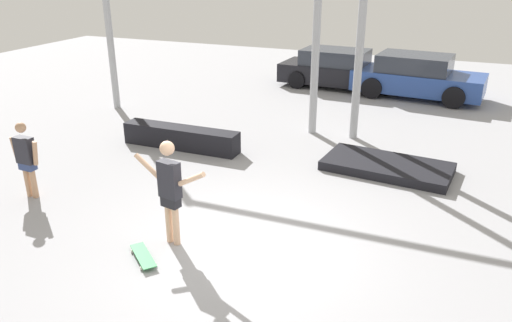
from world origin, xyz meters
TOP-DOWN VIEW (x-y plane):
  - ground_plane at (0.00, 0.00)m, footprint 36.00×36.00m
  - skateboarder at (-1.07, -0.27)m, footprint 1.41×0.36m
  - skateboard at (-1.25, -0.87)m, footprint 0.72×0.65m
  - grind_box at (-3.17, 3.60)m, footprint 2.95×0.51m
  - manual_pad at (1.68, 4.05)m, footprint 2.80×1.64m
  - canopy_support_right at (3.67, 5.92)m, footprint 6.45×0.20m
  - parked_car_black at (-1.14, 11.12)m, footprint 4.17×2.03m
  - parked_car_blue at (1.59, 10.75)m, footprint 4.27×2.25m
  - bystander at (-4.48, 0.17)m, footprint 0.67×0.20m

SIDE VIEW (x-z plane):
  - ground_plane at x=0.00m, z-range 0.00..0.00m
  - skateboard at x=-1.25m, z-range 0.03..0.10m
  - manual_pad at x=1.68m, z-range 0.00..0.20m
  - grind_box at x=-3.17m, z-range 0.00..0.52m
  - parked_car_black at x=-1.14m, z-range -0.03..1.30m
  - parked_car_blue at x=1.59m, z-range -0.02..1.37m
  - bystander at x=-4.48m, z-range 0.07..1.58m
  - skateboarder at x=-1.07m, z-range 0.13..1.88m
  - canopy_support_right at x=3.67m, z-range 0.71..6.11m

